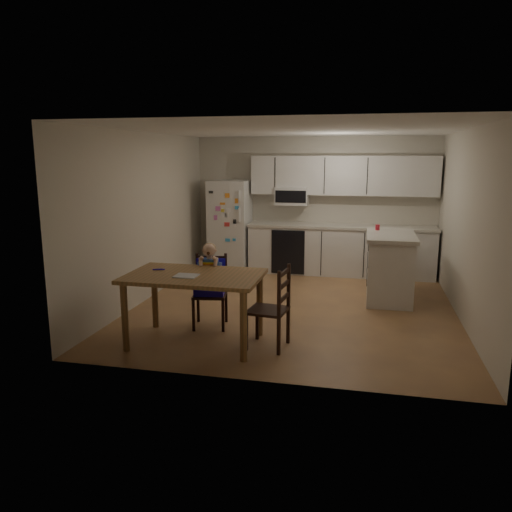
{
  "coord_description": "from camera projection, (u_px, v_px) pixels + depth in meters",
  "views": [
    {
      "loc": [
        0.97,
        -6.92,
        2.16
      ],
      "look_at": [
        -0.33,
        -1.06,
        0.94
      ],
      "focal_mm": 35.0,
      "sensor_mm": 36.0,
      "label": 1
    }
  ],
  "objects": [
    {
      "name": "chair_side",
      "position": [
        276.0,
        303.0,
        5.6
      ],
      "size": [
        0.47,
        0.47,
        0.95
      ],
      "rotation": [
        0.0,
        0.0,
        -1.69
      ],
      "color": "black",
      "rests_on": "ground"
    },
    {
      "name": "room",
      "position": [
        300.0,
        217.0,
        7.46
      ],
      "size": [
        4.52,
        5.01,
        2.51
      ],
      "color": "brown",
      "rests_on": "ground"
    },
    {
      "name": "kitchen_island",
      "position": [
        389.0,
        266.0,
        7.6
      ],
      "size": [
        0.71,
        1.36,
        1.0
      ],
      "color": "silver",
      "rests_on": "ground"
    },
    {
      "name": "red_cup",
      "position": [
        378.0,
        227.0,
        7.86
      ],
      "size": [
        0.07,
        0.07,
        0.09
      ],
      "primitive_type": "cylinder",
      "color": "red",
      "rests_on": "kitchen_island"
    },
    {
      "name": "napkin",
      "position": [
        186.0,
        276.0,
        5.61
      ],
      "size": [
        0.26,
        0.22,
        0.01
      ],
      "primitive_type": "cube",
      "color": "#AFAFB4",
      "rests_on": "dining_table"
    },
    {
      "name": "chair_booster",
      "position": [
        210.0,
        276.0,
        6.33
      ],
      "size": [
        0.47,
        0.47,
        1.09
      ],
      "rotation": [
        0.0,
        0.0,
        0.17
      ],
      "color": "black",
      "rests_on": "ground"
    },
    {
      "name": "kitchen_run",
      "position": [
        339.0,
        227.0,
        9.12
      ],
      "size": [
        3.37,
        0.62,
        2.15
      ],
      "color": "silver",
      "rests_on": "ground"
    },
    {
      "name": "toddler_spoon",
      "position": [
        158.0,
        269.0,
        5.91
      ],
      "size": [
        0.12,
        0.06,
        0.02
      ],
      "primitive_type": "cylinder",
      "rotation": [
        0.0,
        1.57,
        0.35
      ],
      "color": "#2012CD",
      "rests_on": "dining_table"
    },
    {
      "name": "dining_table",
      "position": [
        194.0,
        284.0,
        5.72
      ],
      "size": [
        1.54,
        0.99,
        0.82
      ],
      "color": "brown",
      "rests_on": "ground"
    },
    {
      "name": "refrigerator",
      "position": [
        230.0,
        225.0,
        9.47
      ],
      "size": [
        0.72,
        0.7,
        1.7
      ],
      "primitive_type": "cube",
      "color": "silver",
      "rests_on": "ground"
    }
  ]
}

